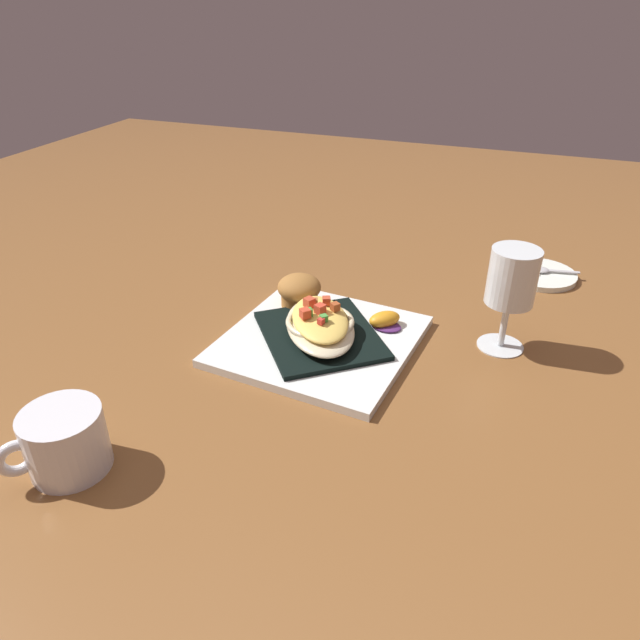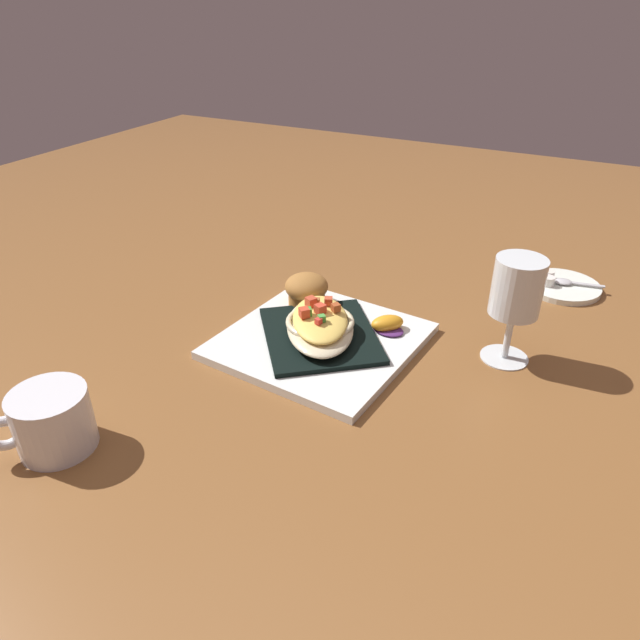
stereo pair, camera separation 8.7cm
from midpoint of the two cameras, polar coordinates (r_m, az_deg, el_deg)
ground_plane at (r=0.89m, az=-2.79°, el=-2.47°), size 2.60×2.60×0.00m
square_plate at (r=0.88m, az=-2.80°, el=-2.12°), size 0.30×0.30×0.01m
folded_napkin at (r=0.88m, az=-2.82°, el=-1.56°), size 0.25×0.24×0.01m
gratin_dish at (r=0.87m, az=-2.86°, el=-0.37°), size 0.20×0.17×0.05m
muffin at (r=0.96m, az=-4.63°, el=2.82°), size 0.07×0.07×0.05m
orange_garnish at (r=0.90m, az=3.65°, el=-0.14°), size 0.06×0.06×0.02m
coffee_mug at (r=0.74m, az=-26.81°, el=-10.91°), size 0.11×0.09×0.08m
stemmed_glass at (r=0.86m, az=15.52°, el=3.43°), size 0.07×0.07×0.16m
creamer_saucer at (r=1.15m, az=18.67°, el=4.19°), size 0.13×0.13×0.01m
spoon at (r=1.14m, az=19.01°, el=4.58°), size 0.03×0.09×0.01m
creamer_cup_0 at (r=1.15m, az=17.39°, el=5.19°), size 0.02×0.02×0.02m
creamer_cup_1 at (r=1.13m, az=17.50°, el=4.64°), size 0.02×0.02×0.02m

